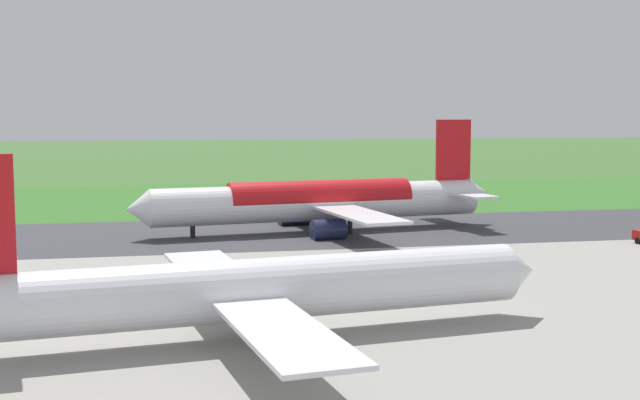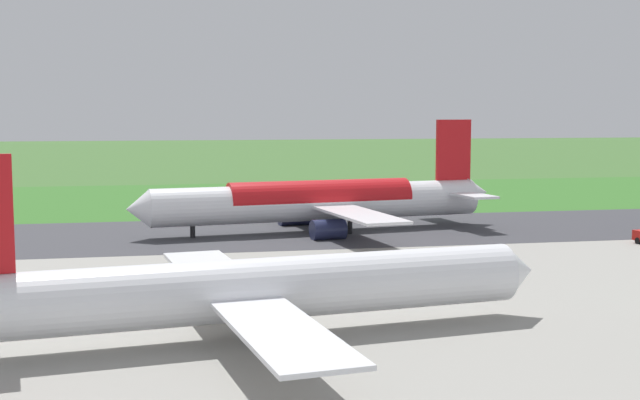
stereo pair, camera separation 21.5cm
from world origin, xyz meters
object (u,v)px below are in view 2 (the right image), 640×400
(airliner_main, at_px, (323,201))
(no_stopping_sign, at_px, (261,193))
(airliner_parked_mid, at_px, (248,289))
(traffic_cone_orange, at_px, (233,198))

(airliner_main, distance_m, no_stopping_sign, 40.55)
(airliner_main, height_order, airliner_parked_mid, airliner_main)
(airliner_parked_mid, distance_m, traffic_cone_orange, 101.36)
(airliner_main, xyz_separation_m, traffic_cone_orange, (8.49, -46.13, -4.08))
(no_stopping_sign, bearing_deg, airliner_main, 95.30)
(no_stopping_sign, relative_size, traffic_cone_orange, 5.23)
(airliner_main, distance_m, airliner_parked_mid, 57.34)
(airliner_main, bearing_deg, airliner_parked_mid, 73.00)
(airliner_parked_mid, relative_size, no_stopping_sign, 16.81)
(airliner_main, relative_size, traffic_cone_orange, 98.31)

